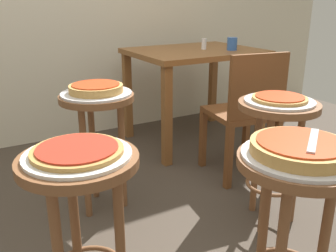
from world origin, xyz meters
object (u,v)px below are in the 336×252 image
at_px(serving_plate_foreground, 299,156).
at_px(dining_table, 194,64).
at_px(cup_near_edge, 232,44).
at_px(condiment_shaker, 204,44).
at_px(stool_rear, 98,125).
at_px(pizza_leftside, 280,98).
at_px(stool_leftside, 276,135).
at_px(wooden_chair, 246,111).
at_px(pizza_server_knife, 313,140).
at_px(pizza_middle, 77,150).
at_px(serving_plate_rear, 96,93).
at_px(stool_foreground, 293,204).
at_px(serving_plate_leftside, 279,101).
at_px(serving_plate_middle, 78,155).
at_px(pizza_foreground, 301,148).
at_px(stool_middle, 82,202).
at_px(pizza_rear, 96,88).

distance_m(serving_plate_foreground, dining_table, 1.92).
distance_m(cup_near_edge, condiment_shaker, 0.22).
bearing_deg(stool_rear, pizza_leftside, -39.30).
xyz_separation_m(stool_leftside, wooden_chair, (0.23, 0.49, -0.04)).
xyz_separation_m(stool_leftside, pizza_server_knife, (-0.41, -0.54, 0.23)).
distance_m(pizza_middle, stool_rear, 0.84).
bearing_deg(pizza_middle, serving_plate_rear, 66.39).
relative_size(stool_foreground, serving_plate_leftside, 1.96).
distance_m(serving_plate_middle, pizza_server_knife, 0.76).
relative_size(pizza_foreground, stool_middle, 0.48).
bearing_deg(stool_middle, serving_plate_leftside, 8.32).
bearing_deg(pizza_leftside, serving_plate_leftside, 90.00).
bearing_deg(cup_near_edge, stool_rear, -160.14).
distance_m(stool_middle, stool_leftside, 1.07).
relative_size(serving_plate_middle, stool_rear, 0.52).
xyz_separation_m(serving_plate_middle, pizza_middle, (0.00, 0.00, 0.02)).
height_order(pizza_leftside, pizza_server_knife, pizza_server_knife).
relative_size(pizza_leftside, pizza_server_knife, 1.22).
bearing_deg(serving_plate_foreground, stool_leftside, 49.68).
distance_m(serving_plate_leftside, pizza_server_knife, 0.68).
bearing_deg(stool_middle, dining_table, 45.35).
distance_m(stool_middle, pizza_leftside, 1.09).
height_order(pizza_rear, wooden_chair, wooden_chair).
bearing_deg(pizza_rear, pizza_foreground, -75.46).
height_order(stool_middle, pizza_server_knife, pizza_server_knife).
distance_m(pizza_foreground, pizza_leftside, 0.68).
relative_size(serving_plate_leftside, dining_table, 0.34).
xyz_separation_m(pizza_leftside, stool_rear, (-0.73, 0.60, -0.19)).
bearing_deg(serving_plate_leftside, cup_near_edge, 62.43).
relative_size(stool_foreground, pizza_leftside, 2.51).
bearing_deg(stool_leftside, stool_foreground, -130.32).
height_order(dining_table, cup_near_edge, cup_near_edge).
height_order(condiment_shaker, pizza_server_knife, condiment_shaker).
bearing_deg(stool_foreground, serving_plate_foreground, -90.00).
bearing_deg(pizza_rear, condiment_shaker, 28.79).
distance_m(dining_table, cup_near_edge, 0.34).
distance_m(stool_middle, pizza_server_knife, 0.79).
xyz_separation_m(stool_foreground, stool_leftside, (0.44, 0.52, 0.00)).
xyz_separation_m(stool_foreground, wooden_chair, (0.67, 1.01, -0.04)).
bearing_deg(stool_leftside, pizza_foreground, -130.32).
height_order(pizza_middle, pizza_leftside, same).
xyz_separation_m(serving_plate_rear, pizza_rear, (0.00, 0.00, 0.03)).
height_order(stool_foreground, serving_plate_middle, serving_plate_middle).
relative_size(stool_rear, cup_near_edge, 6.84).
relative_size(pizza_rear, condiment_shaker, 3.33).
bearing_deg(pizza_middle, wooden_chair, 26.61).
relative_size(serving_plate_middle, pizza_middle, 1.17).
bearing_deg(stool_foreground, stool_middle, 149.50).
height_order(serving_plate_rear, dining_table, dining_table).
bearing_deg(pizza_foreground, serving_plate_middle, 149.50).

